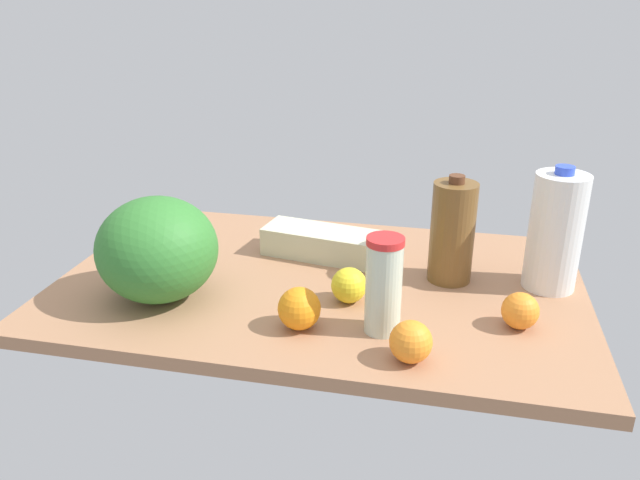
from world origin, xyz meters
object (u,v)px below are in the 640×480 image
lemon_beside_bowl (349,285)px  orange_by_jug (299,308)px  tumbler_cup (384,285)px  orange_far_back (520,311)px  watermelon (157,249)px  egg_carton (322,243)px  orange_loose (411,342)px  chocolate_milk_jug (452,232)px  milk_jug (555,232)px

lemon_beside_bowl → orange_by_jug: (-7.77, -13.09, 0.44)cm
tumbler_cup → orange_far_back: bearing=14.9°
watermelon → egg_carton: size_ratio=0.88×
egg_carton → orange_loose: size_ratio=3.70×
watermelon → chocolate_milk_jug: chocolate_milk_jug is taller
lemon_beside_bowl → orange_by_jug: 15.23cm
watermelon → orange_loose: 57.60cm
watermelon → orange_by_jug: bearing=-11.1°
chocolate_milk_jug → egg_carton: chocolate_milk_jug is taller
orange_loose → watermelon: bearing=166.2°
lemon_beside_bowl → tumbler_cup: bearing=-51.2°
egg_carton → orange_loose: (25.70, -42.91, 0.47)cm
watermelon → milk_jug: size_ratio=0.91×
tumbler_cup → orange_far_back: 28.36cm
milk_jug → orange_far_back: size_ratio=3.80×
tumbler_cup → lemon_beside_bowl: 14.96cm
tumbler_cup → egg_carton: 39.09cm
tumbler_cup → watermelon: watermelon is taller
chocolate_milk_jug → milk_jug: size_ratio=0.89×
tumbler_cup → egg_carton: bearing=120.2°
chocolate_milk_jug → orange_far_back: size_ratio=3.38×
egg_carton → orange_far_back: 53.02cm
egg_carton → milk_jug: milk_jug is taller
orange_loose → orange_by_jug: bearing=162.5°
watermelon → orange_far_back: 76.31cm
orange_far_back → orange_by_jug: size_ratio=0.86×
orange_by_jug → lemon_beside_bowl: bearing=59.3°
milk_jug → orange_far_back: milk_jug is taller
lemon_beside_bowl → orange_far_back: bearing=-5.7°
egg_carton → milk_jug: size_ratio=1.04×
watermelon → egg_carton: bearing=44.6°
watermelon → chocolate_milk_jug: 65.49cm
tumbler_cup → orange_by_jug: (-16.31, -2.46, -5.72)cm
egg_carton → lemon_beside_bowl: bearing=-54.8°
orange_far_back → orange_by_jug: (-43.03, -9.55, 0.60)cm
watermelon → orange_far_back: (75.86, 3.09, -7.65)cm
chocolate_milk_jug → milk_jug: milk_jug is taller
orange_by_jug → orange_loose: bearing=-17.5°
egg_carton → lemon_beside_bowl: 25.14cm
orange_loose → tumbler_cup: bearing=123.5°
tumbler_cup → egg_carton: tumbler_cup is taller
milk_jug → lemon_beside_bowl: (-43.09, -16.84, -9.49)cm
watermelon → egg_carton: (29.78, 29.33, -7.88)cm
watermelon → lemon_beside_bowl: (40.60, 6.64, -7.49)cm
chocolate_milk_jug → orange_loose: size_ratio=3.17×
lemon_beside_bowl → orange_loose: (14.88, -20.22, 0.08)cm
milk_jug → orange_by_jug: milk_jug is taller
lemon_beside_bowl → chocolate_milk_jug: bearing=37.1°
egg_carton → orange_loose: 50.02cm
milk_jug → chocolate_milk_jug: bearing=-177.4°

